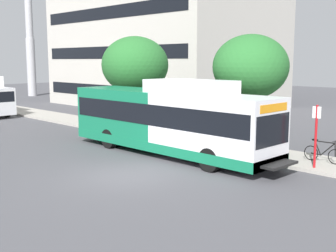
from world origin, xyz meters
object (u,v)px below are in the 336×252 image
(bicycle_parked, at_px, (323,153))
(street_tree_mid_block, at_px, (135,65))
(transit_bus, at_px, (169,120))
(bus_stop_sign_pole, at_px, (316,132))
(street_tree_near_stop, at_px, (250,67))

(bicycle_parked, distance_m, street_tree_mid_block, 13.72)
(transit_bus, bearing_deg, bus_stop_sign_pole, -72.47)
(bicycle_parked, xyz_separation_m, street_tree_mid_block, (0.62, 13.21, 3.66))
(bus_stop_sign_pole, distance_m, street_tree_mid_block, 13.75)
(bus_stop_sign_pole, height_order, street_tree_mid_block, street_tree_mid_block)
(bus_stop_sign_pole, xyz_separation_m, street_tree_mid_block, (1.77, 13.39, 2.57))
(transit_bus, height_order, bus_stop_sign_pole, transit_bus)
(bicycle_parked, bearing_deg, street_tree_near_stop, 80.89)
(bus_stop_sign_pole, bearing_deg, street_tree_mid_block, 82.48)
(street_tree_near_stop, xyz_separation_m, street_tree_mid_block, (-0.08, 8.84, 0.03))
(transit_bus, xyz_separation_m, bus_stop_sign_pole, (2.04, -6.47, -0.05))
(bicycle_parked, distance_m, street_tree_near_stop, 5.72)
(transit_bus, relative_size, street_tree_near_stop, 2.15)
(bicycle_parked, bearing_deg, bus_stop_sign_pole, -170.94)
(street_tree_near_stop, bearing_deg, bicycle_parked, -99.11)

